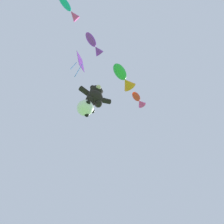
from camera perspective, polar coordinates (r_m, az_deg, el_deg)
teddy_bear_kite at (r=9.50m, az=-6.35°, el=6.30°), size 2.18×0.96×2.21m
soccer_ball_kite at (r=8.33m, az=-10.06°, el=1.49°), size 1.01×1.00×0.93m
fish_kite_crimson at (r=12.35m, az=10.05°, el=4.59°), size 1.53×1.15×0.64m
fish_kite_emerald at (r=11.48m, az=4.50°, el=12.85°), size 2.28×1.77×0.97m
fish_kite_violet at (r=11.27m, az=-6.74°, el=24.01°), size 1.63×1.26×0.61m
fish_kite_teal at (r=11.34m, az=-15.93°, el=33.46°), size 1.57×1.05×0.50m
diamond_kite at (r=10.90m, az=-12.01°, el=17.91°), size 1.03×1.13×3.34m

